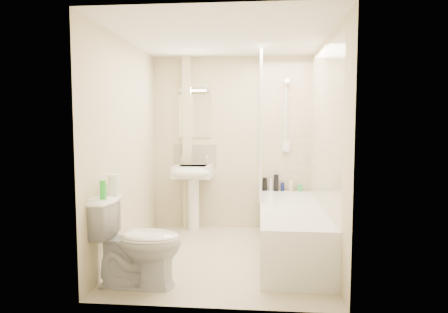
{
  "coord_description": "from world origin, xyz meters",
  "views": [
    {
      "loc": [
        0.38,
        -4.33,
        1.5
      ],
      "look_at": [
        -0.02,
        0.2,
        1.11
      ],
      "focal_mm": 32.0,
      "sensor_mm": 36.0,
      "label": 1
    }
  ],
  "objects": [
    {
      "name": "shower_screen",
      "position": [
        0.4,
        0.8,
        1.45
      ],
      "size": [
        0.04,
        0.92,
        1.8
      ],
      "color": "white",
      "rests_on": "bathtub"
    },
    {
      "name": "green_bottle",
      "position": [
        -0.99,
        -0.96,
        0.91
      ],
      "size": [
        0.06,
        0.06,
        0.16
      ],
      "primitive_type": "cylinder",
      "color": "green",
      "rests_on": "toilet"
    },
    {
      "name": "bottle_cream",
      "position": [
        0.82,
        1.16,
        0.63
      ],
      "size": [
        0.06,
        0.06,
        0.15
      ],
      "primitive_type": "cylinder",
      "color": "beige",
      "rests_on": "bathtub"
    },
    {
      "name": "tile_right",
      "position": [
        1.09,
        0.15,
        1.42
      ],
      "size": [
        0.01,
        2.1,
        1.75
      ],
      "primitive_type": "cube",
      "color": "beige",
      "rests_on": "wall_right"
    },
    {
      "name": "wall_right",
      "position": [
        1.1,
        0.0,
        1.2
      ],
      "size": [
        0.02,
        2.5,
        2.4
      ],
      "primitive_type": "cube",
      "color": "beige",
      "rests_on": "ground"
    },
    {
      "name": "floor",
      "position": [
        0.0,
        0.0,
        0.0
      ],
      "size": [
        2.5,
        2.5,
        0.0
      ],
      "primitive_type": "plane",
      "color": "beige",
      "rests_on": "ground"
    },
    {
      "name": "toilet",
      "position": [
        -0.72,
        -0.85,
        0.41
      ],
      "size": [
        0.49,
        0.82,
        0.82
      ],
      "primitive_type": "imported",
      "rotation": [
        0.0,
        0.0,
        1.55
      ],
      "color": "white",
      "rests_on": "ground"
    },
    {
      "name": "shower_fixture",
      "position": [
        0.75,
        1.19,
        1.55
      ],
      "size": [
        0.1,
        0.16,
        0.99
      ],
      "color": "white",
      "rests_on": "wall_back"
    },
    {
      "name": "bottle_blue",
      "position": [
        0.71,
        1.16,
        0.61
      ],
      "size": [
        0.05,
        0.05,
        0.12
      ],
      "primitive_type": "cylinder",
      "color": "#121B50",
      "rests_on": "bathtub"
    },
    {
      "name": "ceiling",
      "position": [
        0.0,
        0.0,
        2.4
      ],
      "size": [
        2.2,
        2.5,
        0.02
      ],
      "primitive_type": "cube",
      "color": "white",
      "rests_on": "wall_back"
    },
    {
      "name": "wall_left",
      "position": [
        -1.1,
        0.0,
        1.2
      ],
      "size": [
        0.02,
        2.5,
        2.4
      ],
      "primitive_type": "cube",
      "color": "beige",
      "rests_on": "ground"
    },
    {
      "name": "strip_light",
      "position": [
        -0.52,
        1.22,
        1.95
      ],
      "size": [
        0.42,
        0.07,
        0.07
      ],
      "primitive_type": "cube",
      "color": "silver",
      "rests_on": "wall_back"
    },
    {
      "name": "bathtub",
      "position": [
        0.75,
        0.15,
        0.29
      ],
      "size": [
        0.7,
        2.1,
        0.55
      ],
      "color": "white",
      "rests_on": "ground"
    },
    {
      "name": "bottle_black_b",
      "position": [
        0.62,
        1.16,
        0.66
      ],
      "size": [
        0.06,
        0.06,
        0.23
      ],
      "primitive_type": "cylinder",
      "color": "black",
      "rests_on": "bathtub"
    },
    {
      "name": "bottle_white_a",
      "position": [
        0.55,
        1.16,
        0.63
      ],
      "size": [
        0.05,
        0.05,
        0.16
      ],
      "primitive_type": "cylinder",
      "color": "silver",
      "rests_on": "bathtub"
    },
    {
      "name": "toilet_roll_lower",
      "position": [
        -0.98,
        -0.75,
        0.87
      ],
      "size": [
        0.12,
        0.12,
        0.1
      ],
      "primitive_type": "cylinder",
      "color": "white",
      "rests_on": "toilet"
    },
    {
      "name": "toilet_roll_upper",
      "position": [
        -0.97,
        -0.76,
        0.97
      ],
      "size": [
        0.11,
        0.11,
        0.09
      ],
      "primitive_type": "cylinder",
      "color": "white",
      "rests_on": "toilet_roll_lower"
    },
    {
      "name": "splashback",
      "position": [
        -0.52,
        1.24,
        1.03
      ],
      "size": [
        0.6,
        0.02,
        0.3
      ],
      "primitive_type": "cube",
      "color": "beige",
      "rests_on": "wall_back"
    },
    {
      "name": "mirror",
      "position": [
        -0.52,
        1.24,
        1.58
      ],
      "size": [
        0.46,
        0.01,
        0.6
      ],
      "primitive_type": "cube",
      "color": "white",
      "rests_on": "wall_back"
    },
    {
      "name": "pedestal_sink",
      "position": [
        -0.52,
        1.01,
        0.72
      ],
      "size": [
        0.53,
        0.49,
        1.03
      ],
      "color": "white",
      "rests_on": "ground"
    },
    {
      "name": "tile_back",
      "position": [
        0.75,
        1.24,
        1.42
      ],
      "size": [
        0.7,
        0.01,
        1.75
      ],
      "primitive_type": "cube",
      "color": "beige",
      "rests_on": "wall_back"
    },
    {
      "name": "wall_back",
      "position": [
        0.0,
        1.25,
        1.2
      ],
      "size": [
        2.2,
        0.02,
        2.4
      ],
      "primitive_type": "cube",
      "color": "beige",
      "rests_on": "ground"
    },
    {
      "name": "bottle_black_a",
      "position": [
        0.46,
        1.16,
        0.64
      ],
      "size": [
        0.07,
        0.07,
        0.18
      ],
      "primitive_type": "cylinder",
      "color": "black",
      "rests_on": "bathtub"
    },
    {
      "name": "pipe_boxing",
      "position": [
        -0.62,
        1.19,
        1.2
      ],
      "size": [
        0.12,
        0.12,
        2.4
      ],
      "primitive_type": "cube",
      "color": "beige",
      "rests_on": "ground"
    },
    {
      "name": "bottle_green",
      "position": [
        0.94,
        1.16,
        0.6
      ],
      "size": [
        0.06,
        0.06,
        0.09
      ],
      "primitive_type": "cylinder",
      "color": "#31BF59",
      "rests_on": "bathtub"
    }
  ]
}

